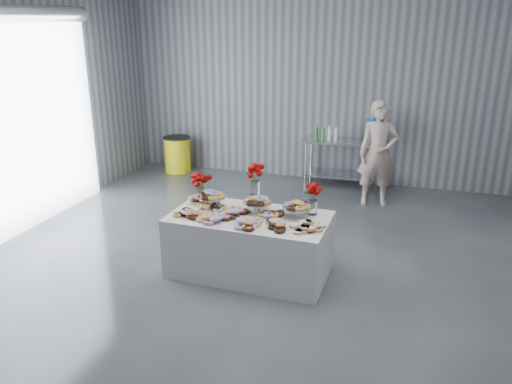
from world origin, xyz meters
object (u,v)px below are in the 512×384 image
prep_table (343,155)px  water_jug (373,128)px  display_table (250,244)px  trash_barrel (177,154)px  person (378,154)px

prep_table → water_jug: bearing=-0.0°
display_table → prep_table: (0.60, 3.69, 0.24)m
water_jug → trash_barrel: 3.96m
prep_table → trash_barrel: size_ratio=2.08×
person → trash_barrel: 4.14m
trash_barrel → person: bearing=-10.2°
water_jug → person: bearing=-77.5°
display_table → trash_barrel: display_table is taller
person → trash_barrel: person is taller
prep_table → trash_barrel: (-3.38, -0.00, -0.26)m
prep_table → trash_barrel: bearing=-180.0°
water_jug → trash_barrel: size_ratio=0.77×
person → prep_table: bearing=120.3°
display_table → water_jug: 3.93m
prep_table → trash_barrel: 3.39m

